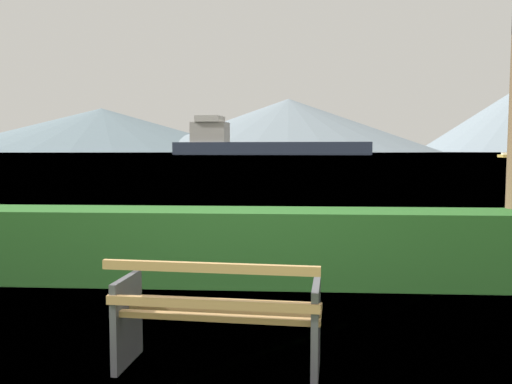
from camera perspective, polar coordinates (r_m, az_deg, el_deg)
The scene contains 8 objects.
ground_plane at distance 4.16m, azimuth -3.97°, elevation -18.51°, with size 1400.00×1400.00×0.00m, color #567A38.
water_surface at distance 312.58m, azimuth 3.47°, elevation 4.21°, with size 620.00×620.00×0.00m, color #6B8EA3.
park_bench at distance 3.96m, azimuth -4.19°, elevation -13.23°, with size 1.55×0.70×0.87m.
hedge_row at distance 6.52m, azimuth -0.99°, elevation -5.87°, with size 9.67×0.84×0.90m, color #2D6B28.
cargo_ship_large at distance 196.97m, azimuth 0.01°, elevation 5.23°, with size 73.84×18.86×14.56m.
fishing_boat_near at distance 136.18m, azimuth 25.47°, elevation 3.58°, with size 4.49×9.04×1.18m.
sailboat_mid at distance 254.32m, azimuth 9.96°, elevation 4.26°, with size 7.53×4.32×2.22m.
distant_hills at distance 594.33m, azimuth 4.52°, elevation 7.39°, with size 788.98×351.85×83.89m.
Camera 1 is at (0.51, -3.80, 1.63)m, focal length 36.94 mm.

